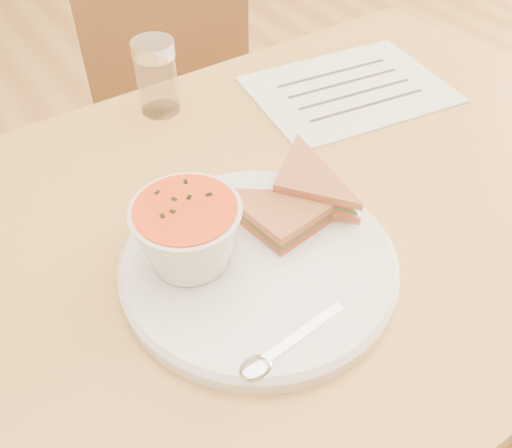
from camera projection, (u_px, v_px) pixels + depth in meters
dining_table at (285, 362)px, 0.98m from camera, size 1.00×0.70×0.75m
chair_far at (186, 180)px, 1.29m from camera, size 0.46×0.46×0.80m
plate at (259, 265)px, 0.63m from camera, size 0.33×0.33×0.02m
soup_bowl at (188, 237)px, 0.60m from camera, size 0.12×0.12×0.08m
sandwich_half_a at (281, 251)px, 0.61m from camera, size 0.13×0.13×0.03m
sandwich_half_b at (273, 195)px, 0.66m from camera, size 0.15×0.15×0.03m
spoon at (296, 338)px, 0.55m from camera, size 0.17×0.05×0.01m
paper_menu at (349, 89)px, 0.90m from camera, size 0.33×0.26×0.00m
condiment_shaker at (157, 77)px, 0.82m from camera, size 0.07×0.07×0.11m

